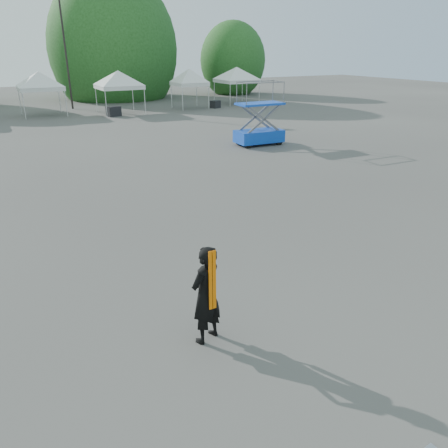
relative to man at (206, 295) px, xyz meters
name	(u,v)px	position (x,y,z in m)	size (l,w,h in m)	color
ground	(196,262)	(1.15, 2.95, -0.94)	(120.00, 120.00, 0.00)	#474442
light_pole_east	(64,41)	(4.15, 34.95, 4.57)	(0.60, 0.25, 9.80)	black
tree_mid_e	(114,49)	(10.15, 41.95, 3.90)	(5.12, 5.12, 7.79)	#382314
tree_far_e	(233,61)	(23.15, 39.95, 2.68)	(3.84, 3.84, 5.84)	#382314
tent_e	(39,75)	(1.38, 31.77, 2.11)	(4.55, 4.55, 3.88)	silver
tent_f	(118,74)	(7.11, 30.17, 2.11)	(4.69, 4.69, 3.88)	silver
tent_g	(189,72)	(13.33, 30.21, 2.11)	(3.76, 3.76, 3.88)	silver
tent_h	(237,70)	(18.74, 31.41, 2.11)	(4.73, 4.73, 3.88)	silver
man	(206,295)	(0.00, 0.00, 0.00)	(0.81, 0.68, 1.88)	black
scissor_lift	(260,114)	(10.28, 14.23, 0.74)	(2.64, 1.38, 3.35)	#0D1BB0
crate_mid	(114,111)	(6.13, 28.76, -0.57)	(0.97, 0.76, 0.76)	black
crate_east	(215,104)	(15.49, 29.52, -0.63)	(0.81, 0.63, 0.63)	black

